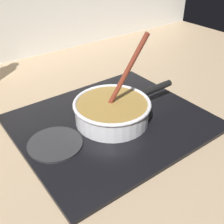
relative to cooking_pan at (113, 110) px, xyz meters
The scene contains 5 objects.
ground 0.17m from the cooking_pan, 134.48° to the right, with size 2.40×1.60×0.04m, color #9E8466.
hob_plate 0.04m from the cooking_pan, behind, with size 0.56×0.48×0.01m, color black.
burner_ring 0.03m from the cooking_pan, behind, with size 0.19×0.19×0.01m, color #592D0C.
spare_burner 0.20m from the cooking_pan, behind, with size 0.15×0.15×0.01m, color #262628.
cooking_pan is the anchor object (origin of this frame).
Camera 1 is at (-0.31, -0.45, 0.50)m, focal length 44.06 mm.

